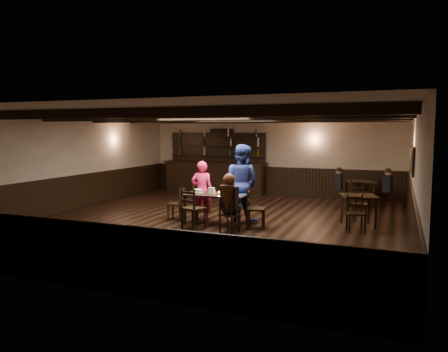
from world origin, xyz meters
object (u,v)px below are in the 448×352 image
at_px(chair_near_right, 228,212).
at_px(bar_counter, 215,173).
at_px(dining_table, 216,197).
at_px(cake, 198,191).
at_px(chair_near_left, 191,205).
at_px(man_blue, 241,183).
at_px(woman_pink, 202,190).

bearing_deg(chair_near_right, bar_counter, 115.55).
distance_m(dining_table, cake, 0.52).
xyz_separation_m(chair_near_right, cake, (-1.09, 0.76, 0.33)).
height_order(chair_near_left, bar_counter, bar_counter).
distance_m(chair_near_left, bar_counter, 5.98).
xyz_separation_m(chair_near_left, bar_counter, (-1.81, 5.70, 0.16)).
bearing_deg(bar_counter, man_blue, -59.52).
xyz_separation_m(chair_near_right, man_blue, (-0.15, 1.32, 0.51)).
xyz_separation_m(dining_table, bar_counter, (-2.14, 4.98, 0.06)).
relative_size(chair_near_right, woman_pink, 0.52).
distance_m(dining_table, man_blue, 0.81).
bearing_deg(woman_pink, cake, 79.28).
distance_m(man_blue, cake, 1.10).
height_order(chair_near_right, cake, cake).
xyz_separation_m(woman_pink, bar_counter, (-1.57, 4.57, -0.03)).
relative_size(dining_table, chair_near_right, 1.93).
bearing_deg(man_blue, chair_near_left, 72.71).
xyz_separation_m(chair_near_right, woman_pink, (-1.15, 1.12, 0.29)).
height_order(dining_table, man_blue, man_blue).
height_order(chair_near_left, man_blue, man_blue).
relative_size(dining_table, chair_near_left, 1.58).
distance_m(woman_pink, bar_counter, 4.83).
bearing_deg(dining_table, man_blue, 55.19).
bearing_deg(woman_pink, man_blue, 170.32).
relative_size(chair_near_right, bar_counter, 0.20).
bearing_deg(man_blue, bar_counter, -47.41).
xyz_separation_m(chair_near_left, man_blue, (0.76, 1.34, 0.41)).
relative_size(chair_near_left, man_blue, 0.50).
height_order(chair_near_left, chair_near_right, chair_near_left).
xyz_separation_m(chair_near_left, woman_pink, (-0.25, 1.13, 0.19)).
relative_size(chair_near_left, chair_near_right, 1.22).
distance_m(cake, bar_counter, 5.18).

